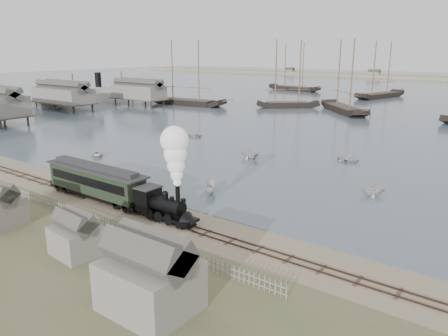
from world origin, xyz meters
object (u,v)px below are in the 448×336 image
Objects in this scene: passenger_coach at (96,180)px; steamship at (99,87)px; locomotive at (172,182)px; beached_dinghy at (158,202)px.

passenger_coach is 0.35× the size of steamship.
steamship reaches higher than locomotive.
steamship is (-92.78, 62.83, 0.48)m from locomotive.
beached_dinghy is 0.08× the size of steamship.
steamship reaches higher than passenger_coach.
locomotive is 0.63× the size of passenger_coach.
steamship is at bearing 145.89° from locomotive.
passenger_coach is 4.26× the size of beached_dinghy.
locomotive is 112.05m from steamship.
steamship is (-87.80, 59.96, 4.52)m from beached_dinghy.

